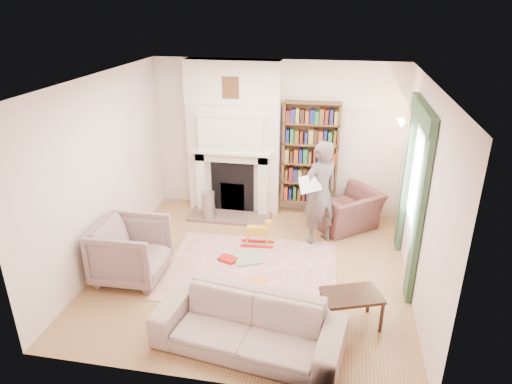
% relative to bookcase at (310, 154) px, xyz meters
% --- Properties ---
extents(floor, '(4.50, 4.50, 0.00)m').
position_rel_bookcase_xyz_m(floor, '(-0.65, -2.12, -1.18)').
color(floor, brown).
rests_on(floor, ground).
extents(ceiling, '(4.50, 4.50, 0.00)m').
position_rel_bookcase_xyz_m(ceiling, '(-0.65, -2.12, 1.62)').
color(ceiling, white).
rests_on(ceiling, wall_back).
extents(wall_back, '(4.50, 0.00, 4.50)m').
position_rel_bookcase_xyz_m(wall_back, '(-0.65, 0.13, 0.22)').
color(wall_back, white).
rests_on(wall_back, floor).
extents(wall_front, '(4.50, 0.00, 4.50)m').
position_rel_bookcase_xyz_m(wall_front, '(-0.65, -4.37, 0.22)').
color(wall_front, white).
rests_on(wall_front, floor).
extents(wall_left, '(0.00, 4.50, 4.50)m').
position_rel_bookcase_xyz_m(wall_left, '(-2.90, -2.12, 0.22)').
color(wall_left, white).
rests_on(wall_left, floor).
extents(wall_right, '(0.00, 4.50, 4.50)m').
position_rel_bookcase_xyz_m(wall_right, '(1.60, -2.12, 0.22)').
color(wall_right, white).
rests_on(wall_right, floor).
extents(fireplace, '(1.70, 0.58, 2.80)m').
position_rel_bookcase_xyz_m(fireplace, '(-1.40, -0.07, 0.21)').
color(fireplace, white).
rests_on(fireplace, floor).
extents(bookcase, '(1.00, 0.24, 1.85)m').
position_rel_bookcase_xyz_m(bookcase, '(0.00, 0.00, 0.00)').
color(bookcase, brown).
rests_on(bookcase, floor).
extents(window, '(0.02, 0.90, 1.30)m').
position_rel_bookcase_xyz_m(window, '(1.58, -1.72, 0.27)').
color(window, silver).
rests_on(window, wall_right).
extents(curtain_left, '(0.07, 0.32, 2.40)m').
position_rel_bookcase_xyz_m(curtain_left, '(1.55, -2.42, 0.02)').
color(curtain_left, '#30492F').
rests_on(curtain_left, floor).
extents(curtain_right, '(0.07, 0.32, 2.40)m').
position_rel_bookcase_xyz_m(curtain_right, '(1.55, -1.02, 0.02)').
color(curtain_right, '#30492F').
rests_on(curtain_right, floor).
extents(pelmet, '(0.09, 1.70, 0.24)m').
position_rel_bookcase_xyz_m(pelmet, '(1.54, -1.72, 1.20)').
color(pelmet, '#30492F').
rests_on(pelmet, wall_right).
extents(wall_sconce, '(0.20, 0.24, 0.24)m').
position_rel_bookcase_xyz_m(wall_sconce, '(1.38, -0.62, 0.72)').
color(wall_sconce, gold).
rests_on(wall_sconce, wall_right).
extents(rug, '(2.61, 2.04, 0.01)m').
position_rel_bookcase_xyz_m(rug, '(-0.68, -2.15, -1.17)').
color(rug, beige).
rests_on(rug, floor).
extents(armchair_reading, '(1.39, 1.38, 0.68)m').
position_rel_bookcase_xyz_m(armchair_reading, '(0.70, -0.49, -0.83)').
color(armchair_reading, '#4F2C2A').
rests_on(armchair_reading, floor).
extents(armchair_left, '(0.98, 0.95, 0.87)m').
position_rel_bookcase_xyz_m(armchair_left, '(-2.32, -2.65, -0.74)').
color(armchair_left, gray).
rests_on(armchair_left, floor).
extents(sofa, '(2.26, 1.15, 0.63)m').
position_rel_bookcase_xyz_m(sofa, '(-0.38, -3.79, -0.86)').
color(sofa, '#A9A08B').
rests_on(sofa, floor).
extents(man_reading, '(0.76, 0.73, 1.75)m').
position_rel_bookcase_xyz_m(man_reading, '(0.25, -1.09, -0.30)').
color(man_reading, '#534642').
rests_on(man_reading, floor).
extents(newspaper, '(0.37, 0.33, 0.26)m').
position_rel_bookcase_xyz_m(newspaper, '(0.10, -1.29, -0.07)').
color(newspaper, white).
rests_on(newspaper, man_reading).
extents(coffee_table, '(0.81, 0.67, 0.45)m').
position_rel_bookcase_xyz_m(coffee_table, '(0.78, -3.15, -0.95)').
color(coffee_table, '#341A12').
rests_on(coffee_table, floor).
extents(paraffin_heater, '(0.26, 0.26, 0.55)m').
position_rel_bookcase_xyz_m(paraffin_heater, '(-1.76, -0.66, -0.90)').
color(paraffin_heater, '#96999D').
rests_on(paraffin_heater, floor).
extents(rocking_horse, '(0.55, 0.25, 0.47)m').
position_rel_bookcase_xyz_m(rocking_horse, '(-0.71, -1.43, -0.94)').
color(rocking_horse, gold).
rests_on(rocking_horse, rug).
extents(board_game, '(0.53, 0.53, 0.03)m').
position_rel_bookcase_xyz_m(board_game, '(-0.78, -1.90, -1.15)').
color(board_game, gold).
rests_on(board_game, rug).
extents(game_box_lid, '(0.32, 0.27, 0.05)m').
position_rel_bookcase_xyz_m(game_box_lid, '(-1.07, -1.99, -1.14)').
color(game_box_lid, '#B21714').
rests_on(game_box_lid, rug).
extents(comic_annuals, '(0.30, 0.49, 0.02)m').
position_rel_bookcase_xyz_m(comic_annuals, '(-0.52, -2.61, -1.16)').
color(comic_annuals, red).
rests_on(comic_annuals, rug).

